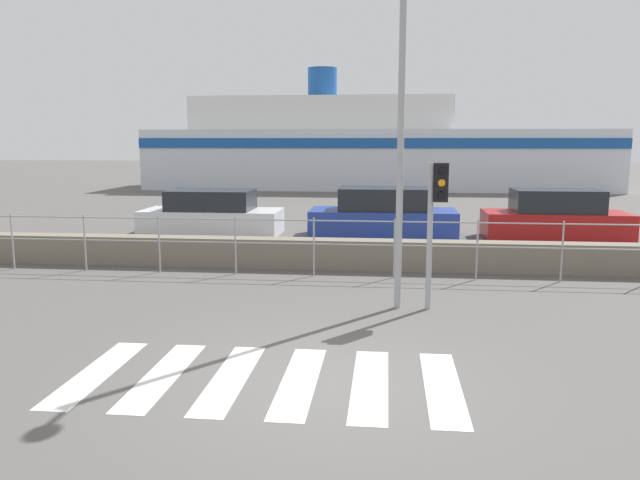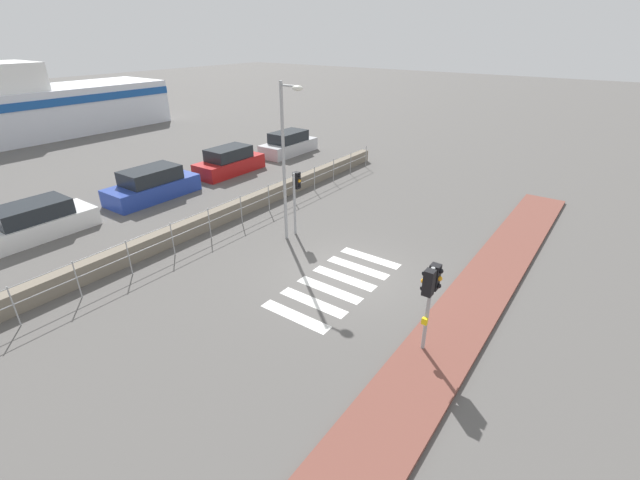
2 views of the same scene
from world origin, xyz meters
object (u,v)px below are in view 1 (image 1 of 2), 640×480
(parked_car_white, at_px, (212,215))
(parked_car_blue, at_px, (383,216))
(parked_car_red, at_px, (555,218))
(ferry_boat, at_px, (365,150))
(traffic_light_far, at_px, (437,203))
(streetlamp, at_px, (402,96))

(parked_car_white, height_order, parked_car_blue, parked_car_blue)
(parked_car_blue, xyz_separation_m, parked_car_red, (5.27, -0.00, -0.01))
(ferry_boat, height_order, parked_car_white, ferry_boat)
(parked_car_blue, relative_size, parked_car_red, 1.06)
(traffic_light_far, relative_size, streetlamp, 0.43)
(streetlamp, distance_m, parked_car_blue, 9.24)
(ferry_boat, bearing_deg, parked_car_blue, -86.29)
(ferry_boat, height_order, parked_car_red, ferry_boat)
(traffic_light_far, xyz_separation_m, parked_car_white, (-6.54, 8.56, -1.33))
(ferry_boat, distance_m, parked_car_red, 20.97)
(parked_car_blue, bearing_deg, traffic_light_far, -83.40)
(parked_car_red, bearing_deg, traffic_light_far, -116.59)
(traffic_light_far, height_order, ferry_boat, ferry_boat)
(traffic_light_far, relative_size, parked_car_blue, 0.58)
(traffic_light_far, relative_size, parked_car_red, 0.61)
(traffic_light_far, distance_m, streetlamp, 1.96)
(traffic_light_far, bearing_deg, parked_car_white, 127.39)
(traffic_light_far, distance_m, ferry_boat, 28.49)
(parked_car_blue, bearing_deg, ferry_boat, 93.71)
(streetlamp, xyz_separation_m, ferry_boat, (-1.62, 28.53, -1.38))
(traffic_light_far, distance_m, parked_car_red, 9.65)
(parked_car_blue, distance_m, parked_car_red, 5.27)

